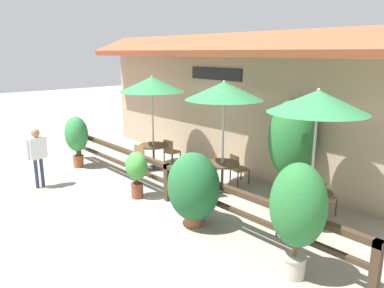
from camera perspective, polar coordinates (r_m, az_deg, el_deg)
ground_plane at (r=9.07m, az=-9.06°, el=-10.13°), size 60.00×60.00×0.00m
building_facade at (r=11.11m, az=8.73°, el=5.97°), size 14.28×1.49×4.23m
patio_railing at (r=9.37m, az=-3.78°, el=-4.62°), size 10.40×0.14×0.95m
patio_umbrella_near at (r=11.70m, az=-6.14°, el=9.02°), size 2.03×2.03×2.96m
dining_table_near at (r=12.05m, az=-5.88°, el=-0.83°), size 0.92×0.92×0.78m
chair_near_streetside at (r=11.72m, az=-8.42°, el=-2.08°), size 0.51×0.51×0.85m
chair_near_wallside at (r=12.42m, az=-3.25°, el=-1.03°), size 0.48×0.48×0.85m
patio_umbrella_middle at (r=9.68m, az=4.89°, el=8.06°), size 2.03×2.03×2.96m
dining_table_middle at (r=10.10m, az=4.65°, el=-3.71°), size 0.92×0.92×0.78m
chair_middle_streetside at (r=9.65m, az=1.86°, el=-5.43°), size 0.46×0.46×0.85m
chair_middle_wallside at (r=10.69m, az=7.00°, el=-3.60°), size 0.50×0.50×0.85m
patio_umbrella_far at (r=7.94m, az=18.64°, el=6.12°), size 2.03×2.03×2.96m
dining_table_far at (r=8.45m, az=17.55°, el=-7.91°), size 0.92×0.92×0.78m
chair_far_streetside at (r=7.98m, az=14.96°, el=-10.19°), size 0.49×0.49×0.85m
chair_far_wallside at (r=9.08m, az=19.26°, el=-7.49°), size 0.50×0.50×0.85m
potted_plant_corner_fern at (r=9.61m, az=-8.45°, el=-3.87°), size 0.60×0.54×1.22m
potted_plant_broad_leaf at (r=7.99m, az=0.23°, el=-6.63°), size 1.18×1.07×1.62m
potted_plant_tall_tropical at (r=12.55m, az=-17.19°, el=1.21°), size 0.80×0.72×1.67m
potted_plant_small_flowering at (r=6.31m, az=15.83°, el=-9.45°), size 0.94×0.84×1.98m
potted_plant_entrance_palm at (r=9.68m, az=15.02°, el=0.54°), size 1.23×1.10×2.55m
pedestrian at (r=11.00m, az=-22.55°, el=-0.88°), size 0.27×0.58×1.66m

